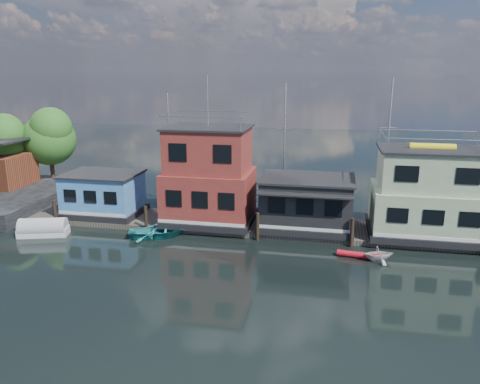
% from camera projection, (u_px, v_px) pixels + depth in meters
% --- Properties ---
extents(ground, '(160.00, 160.00, 0.00)m').
position_uv_depth(ground, '(301.00, 302.00, 26.30)').
color(ground, black).
rests_on(ground, ground).
extents(dock, '(48.00, 5.00, 0.40)m').
position_uv_depth(dock, '(312.00, 229.00, 37.63)').
color(dock, '#595147').
rests_on(dock, ground).
extents(houseboat_blue, '(6.40, 4.90, 3.66)m').
position_uv_depth(houseboat_blue, '(103.00, 194.00, 40.53)').
color(houseboat_blue, black).
rests_on(houseboat_blue, dock).
extents(houseboat_red, '(7.40, 5.90, 11.86)m').
position_uv_depth(houseboat_red, '(209.00, 177.00, 38.24)').
color(houseboat_red, black).
rests_on(houseboat_red, dock).
extents(houseboat_dark, '(7.40, 6.10, 4.06)m').
position_uv_depth(houseboat_dark, '(307.00, 203.00, 37.14)').
color(houseboat_dark, black).
rests_on(houseboat_dark, dock).
extents(houseboat_green, '(8.40, 5.90, 7.03)m').
position_uv_depth(houseboat_green, '(428.00, 194.00, 35.16)').
color(houseboat_green, black).
rests_on(houseboat_green, dock).
extents(pilings, '(42.28, 0.28, 2.20)m').
position_uv_depth(pilings, '(306.00, 230.00, 34.80)').
color(pilings, '#2D2116').
rests_on(pilings, ground).
extents(background_masts, '(36.40, 0.16, 12.00)m').
position_uv_depth(background_masts, '(372.00, 153.00, 41.05)').
color(background_masts, silver).
rests_on(background_masts, ground).
extents(shore, '(12.40, 15.72, 8.24)m').
position_uv_depth(shore, '(3.00, 164.00, 46.23)').
color(shore, black).
rests_on(shore, ground).
extents(red_kayak, '(3.08, 0.85, 0.45)m').
position_uv_depth(red_kayak, '(359.00, 255.00, 32.35)').
color(red_kayak, red).
rests_on(red_kayak, ground).
extents(tarp_runabout, '(3.98, 2.45, 1.51)m').
position_uv_depth(tarp_runabout, '(43.00, 229.00, 36.66)').
color(tarp_runabout, silver).
rests_on(tarp_runabout, ground).
extents(dinghy_white, '(2.51, 2.32, 1.10)m').
position_uv_depth(dinghy_white, '(378.00, 254.00, 31.75)').
color(dinghy_white, silver).
rests_on(dinghy_white, ground).
extents(dinghy_teal, '(5.03, 4.27, 0.89)m').
position_uv_depth(dinghy_teal, '(156.00, 232.00, 36.37)').
color(dinghy_teal, teal).
rests_on(dinghy_teal, ground).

